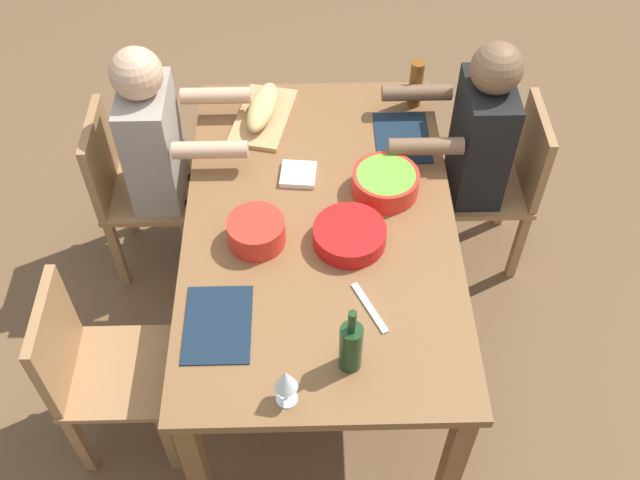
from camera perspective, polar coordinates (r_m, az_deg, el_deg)
The scene contains 19 objects.
ground_plane at distance 3.43m, azimuth -0.00°, elevation -6.83°, with size 8.00×8.00×0.00m, color brown.
dining_table at distance 2.90m, azimuth -0.00°, elevation 0.40°, with size 1.70×1.04×0.74m.
chair_near_left at distance 3.44m, azimuth -14.40°, elevation 4.09°, with size 0.40×0.40×0.85m.
diner_near_left at distance 3.26m, azimuth -11.96°, elevation 6.85°, with size 0.41×0.53×1.20m.
chair_near_right at distance 2.88m, azimuth -17.00°, elevation -9.30°, with size 0.40×0.40×0.85m.
chair_far_left at distance 3.46m, azimuth 13.94°, elevation 4.57°, with size 0.40×0.40×0.85m.
diner_far_left at distance 3.27m, azimuth 11.50°, elevation 7.23°, with size 0.41×0.53×1.20m.
serving_bowl_greens at distance 2.74m, azimuth 2.29°, elevation 0.43°, with size 0.27×0.27×0.07m.
serving_bowl_salad at distance 2.92m, azimuth 5.06°, elevation 4.50°, with size 0.26×0.26×0.09m.
serving_bowl_pasta at distance 2.74m, azimuth -4.93°, elevation 0.74°, with size 0.22×0.22×0.10m.
cutting_board at distance 3.27m, azimuth -4.39°, elevation 9.43°, with size 0.40×0.22×0.02m, color tan.
bread_loaf at distance 3.24m, azimuth -4.45°, elevation 10.18°, with size 0.32×0.11×0.09m, color tan.
wine_bottle at distance 2.37m, azimuth 2.39°, elevation -8.15°, with size 0.08×0.08×0.29m.
beer_bottle at distance 3.31m, azimuth 7.40°, elevation 11.85°, with size 0.06×0.06×0.22m, color brown.
wine_glass at distance 2.30m, azimuth -2.67°, elevation -10.78°, with size 0.08×0.08×0.17m.
placemat_near_right at distance 2.57m, azimuth -7.88°, elevation -6.45°, with size 0.32×0.23×0.01m, color #142333.
placemat_far_left at distance 3.19m, azimuth 6.35°, elevation 7.85°, with size 0.32×0.23×0.01m, color #142333.
carving_knife at distance 2.59m, azimuth 3.84°, elevation -5.23°, with size 0.23×0.02×0.01m, color silver.
napkin_stack at distance 3.00m, azimuth -1.68°, elevation 5.07°, with size 0.14×0.14×0.02m, color white.
Camera 1 is at (1.89, -0.04, 2.85)m, focal length 41.54 mm.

